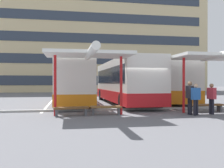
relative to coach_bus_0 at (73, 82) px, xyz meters
name	(u,v)px	position (x,y,z in m)	size (l,w,h in m)	color
ground_plane	(141,110)	(3.95, -5.26, -1.68)	(160.00, 160.00, 0.00)	slate
terminal_building	(90,45)	(3.98, 30.92, 7.62)	(43.91, 13.69, 21.34)	#D1BC8C
coach_bus_0	(73,82)	(0.00, 0.00, 0.00)	(2.59, 11.13, 3.62)	silver
coach_bus_1	(124,82)	(4.02, -0.30, 0.03)	(2.85, 12.18, 3.69)	silver
coach_bus_2	(163,83)	(7.66, 0.67, -0.01)	(3.54, 11.28, 3.63)	silver
lane_stripe_0	(50,103)	(-1.83, 1.20, -1.68)	(0.16, 14.00, 0.01)	white
lane_stripe_1	(97,102)	(2.02, 1.20, -1.68)	(0.16, 14.00, 0.01)	white
lane_stripe_2	(141,102)	(5.88, 1.20, -1.68)	(0.16, 14.00, 0.01)	white
lane_stripe_3	(182,101)	(9.74, 1.20, -1.68)	(0.16, 14.00, 0.01)	white
waiting_shelter_0	(89,55)	(0.67, -7.25, 1.36)	(4.38, 4.66, 3.28)	red
bench_0	(71,109)	(-0.23, -7.10, -1.34)	(1.78, 0.58, 0.45)	brown
bench_1	(106,108)	(1.57, -6.89, -1.35)	(1.67, 0.57, 0.45)	brown
waiting_shelter_1	(212,58)	(7.48, -7.09, 1.37)	(4.04, 4.79, 3.29)	red
bench_2	(208,106)	(7.48, -6.72, -1.34)	(1.81, 0.47, 0.45)	brown
platform_kerb	(140,109)	(3.95, -5.01, -1.62)	(44.00, 0.24, 0.12)	#ADADA8
waiting_passenger_0	(190,95)	(5.88, -7.68, -0.67)	(0.24, 0.51, 1.74)	black
waiting_passenger_1	(212,97)	(7.07, -7.75, -0.75)	(0.32, 0.51, 1.62)	black
waiting_passenger_2	(196,97)	(6.04, -8.01, -0.75)	(0.51, 0.36, 1.62)	black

